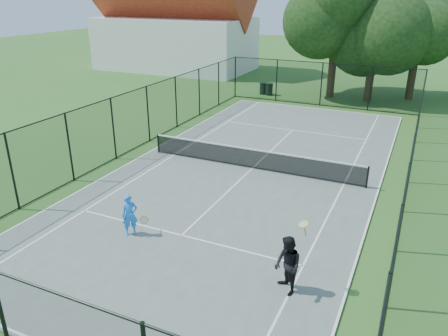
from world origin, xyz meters
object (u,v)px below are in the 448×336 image
at_px(tennis_net, 253,158).
at_px(trash_bin_right, 269,89).
at_px(player_black, 288,265).
at_px(trash_bin_left, 263,88).
at_px(player_blue, 130,215).

height_order(tennis_net, trash_bin_right, tennis_net).
xyz_separation_m(tennis_net, trash_bin_right, (-4.33, 14.62, -0.11)).
bearing_deg(player_black, trash_bin_left, 111.57).
xyz_separation_m(player_blue, player_black, (5.57, -0.72, 0.12)).
relative_size(tennis_net, player_black, 4.98).
relative_size(tennis_net, trash_bin_right, 10.97).
bearing_deg(trash_bin_right, player_blue, -82.72).
bearing_deg(trash_bin_left, tennis_net, -71.69).
distance_m(tennis_net, player_blue, 7.19).
distance_m(trash_bin_right, player_blue, 21.81).
distance_m(trash_bin_left, trash_bin_right, 0.54).
xyz_separation_m(trash_bin_right, player_blue, (2.76, -21.63, 0.30)).
relative_size(trash_bin_left, player_blue, 0.65).
bearing_deg(player_blue, trash_bin_right, 97.28).
relative_size(tennis_net, trash_bin_left, 11.05).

